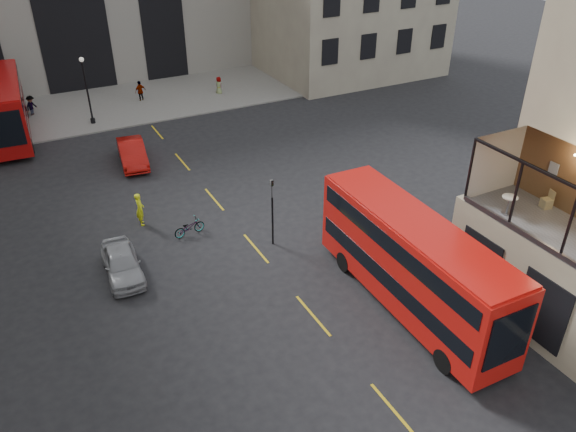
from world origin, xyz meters
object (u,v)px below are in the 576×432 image
street_lamp_b (88,95)px  pedestrian_d (219,86)px  bus_far (5,105)px  pedestrian_c (140,91)px  cafe_chair_d (547,203)px  car_b (132,153)px  bus_near (412,260)px  bicycle (189,227)px  cafe_table_far (509,202)px  car_a (122,263)px  cyclist (140,209)px  traffic_light_near (272,204)px  pedestrian_b (32,106)px

street_lamp_b → pedestrian_d: street_lamp_b is taller
bus_far → pedestrian_c: size_ratio=6.11×
bus_far → cafe_chair_d: cafe_chair_d is taller
car_b → bus_near: bearing=-63.8°
pedestrian_d → cafe_chair_d: bearing=163.3°
bicycle → pedestrian_c: pedestrian_c is taller
car_b → cafe_table_far: size_ratio=5.92×
car_a → cyclist: size_ratio=2.15×
cyclist → bicycle: bearing=-133.6°
car_b → bus_far: bearing=134.5°
car_b → cafe_table_far: 24.90m
pedestrian_c → pedestrian_d: bearing=149.3°
bus_far → traffic_light_near: bearing=-64.0°
traffic_light_near → pedestrian_c: bearing=90.4°
street_lamp_b → bus_far: (-5.86, 0.28, 0.09)m
bus_far → pedestrian_c: bearing=17.1°
pedestrian_d → cafe_table_far: cafe_table_far is taller
pedestrian_c → cafe_chair_d: 36.02m
bus_near → cafe_chair_d: 6.17m
car_b → cyclist: cyclist is taller
traffic_light_near → pedestrian_c: 25.61m
car_a → pedestrian_d: pedestrian_d is taller
street_lamp_b → bus_far: street_lamp_b is taller
car_a → pedestrian_b: (-1.29, 25.18, 0.16)m
cafe_chair_d → cafe_table_far: bearing=167.1°
pedestrian_b → cafe_table_far: (15.69, -34.85, 4.26)m
cafe_table_far → bicycle: bearing=131.4°
bicycle → bus_far: bearing=12.1°
cafe_table_far → bus_far: bearing=119.5°
car_b → pedestrian_d: 15.21m
street_lamp_b → bicycle: (1.39, -19.06, -1.93)m
bus_near → car_a: (-10.84, 8.26, -1.79)m
pedestrian_d → cafe_chair_d: size_ratio=2.00×
bus_near → pedestrian_b: 35.61m
street_lamp_b → pedestrian_d: (11.61, 2.19, -1.59)m
bus_near → car_a: size_ratio=2.70×
bus_far → pedestrian_d: bearing=6.3°
bus_far → cyclist: size_ratio=5.80×
bus_near → pedestrian_c: bus_near is taller
traffic_light_near → car_a: size_ratio=0.92×
cyclist → cafe_table_far: cafe_table_far is taller
pedestrian_b → cafe_chair_d: cafe_chair_d is taller
traffic_light_near → bicycle: size_ratio=2.13×
car_a → pedestrian_c: pedestrian_c is taller
bus_far → cafe_chair_d: 37.02m
bus_far → pedestrian_b: 4.56m
car_a → car_b: car_b is taller
car_a → bicycle: (4.09, 2.01, -0.24)m
bus_near → cyclist: (-8.77, 12.58, -1.53)m
traffic_light_near → pedestrian_b: bearing=109.0°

